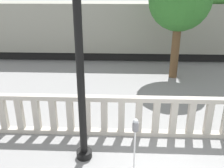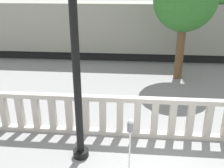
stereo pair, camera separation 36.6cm
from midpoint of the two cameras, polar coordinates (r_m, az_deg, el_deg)
The scene contains 5 objects.
balustrade at distance 7.96m, azimuth 11.06°, elevation -7.58°, with size 16.09×0.24×1.34m.
lamppost at distance 6.11m, azimuth -6.54°, elevation 4.71°, with size 0.44×0.44×5.80m.
parking_meter at distance 6.18m, azimuth 5.90°, elevation -10.67°, with size 0.15×0.15×1.53m.
train_near at distance 17.09m, azimuth -7.50°, elevation 12.49°, with size 28.10×2.80×4.10m.
tree_right at distance 12.75m, azimuth 17.19°, elevation 17.75°, with size 2.97×2.97×5.36m.
Camera 2 is at (-0.72, -4.37, 4.50)m, focal length 40.00 mm.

